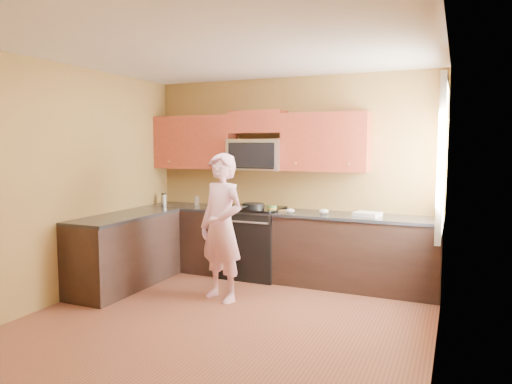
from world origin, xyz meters
The scene contains 26 objects.
floor centered at (0.00, 0.00, 0.00)m, with size 4.00×4.00×0.00m, color brown.
ceiling centered at (0.00, 0.00, 2.70)m, with size 4.00×4.00×0.00m, color white.
wall_back centered at (0.00, 2.00, 1.35)m, with size 4.00×4.00×0.00m, color olive.
wall_front centered at (0.00, -2.00, 1.35)m, with size 4.00×4.00×0.00m, color olive.
wall_left centered at (-2.00, 0.00, 1.35)m, with size 4.00×4.00×0.00m, color olive.
wall_right centered at (2.00, 0.00, 1.35)m, with size 4.00×4.00×0.00m, color olive.
cabinet_back_run centered at (0.00, 1.70, 0.44)m, with size 4.00×0.60×0.88m, color black.
cabinet_left_run centered at (-1.70, 0.60, 0.44)m, with size 0.60×1.60×0.88m, color black.
countertop_back centered at (0.00, 1.69, 0.90)m, with size 4.00×0.62×0.04m, color black.
countertop_left centered at (-1.69, 0.60, 0.90)m, with size 0.62×1.60×0.04m, color black.
stove centered at (-0.40, 1.68, 0.47)m, with size 0.76×0.65×0.95m, color black, non-canonical shape.
microwave centered at (-0.40, 1.80, 1.45)m, with size 0.76×0.40×0.42m, color silver, non-canonical shape.
upper_cab_left centered at (-1.39, 1.83, 1.45)m, with size 1.22×0.33×0.75m, color maroon, non-canonical shape.
upper_cab_right centered at (0.54, 1.83, 1.45)m, with size 1.12×0.33×0.75m, color maroon, non-canonical shape.
upper_cab_over_mw centered at (-0.40, 1.83, 2.10)m, with size 0.76×0.33×0.30m, color maroon.
window centered at (1.98, 1.20, 1.65)m, with size 0.06×1.06×1.66m, color white, non-canonical shape.
woman centered at (-0.34, 0.64, 0.85)m, with size 0.62×0.41×1.70m, color pink.
frying_pan centered at (-0.37, 1.61, 0.95)m, with size 0.29×0.51×0.07m, color black, non-canonical shape.
butter_tub centered at (-0.12, 1.65, 0.92)m, with size 0.12×0.12×0.09m, color #FFBB43, non-canonical shape.
toast_slice centered at (0.02, 1.67, 0.93)m, with size 0.11×0.11×0.01m, color #B27F47.
napkin_a centered at (0.17, 1.54, 0.95)m, with size 0.11×0.12×0.06m, color silver.
napkin_b centered at (0.58, 1.64, 0.95)m, with size 0.12×0.13×0.07m, color silver.
dish_towel centered at (1.12, 1.67, 0.95)m, with size 0.30×0.24×0.05m, color white.
travel_mug centered at (-1.83, 1.66, 0.92)m, with size 0.08×0.08×0.16m, color silver, non-canonical shape.
glass_a centered at (-1.36, 1.82, 0.98)m, with size 0.07×0.07×0.12m, color silver.
glass_b centered at (-1.07, 1.74, 0.98)m, with size 0.07×0.07×0.12m, color silver.
Camera 1 is at (2.13, -4.10, 1.78)m, focal length 33.02 mm.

